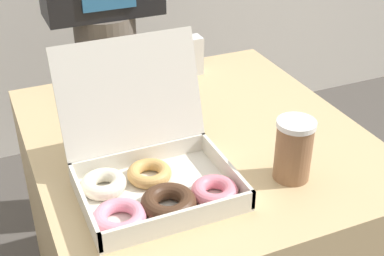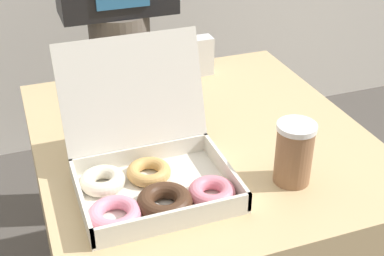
{
  "view_description": "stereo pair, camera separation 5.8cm",
  "coord_description": "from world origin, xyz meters",
  "px_view_note": "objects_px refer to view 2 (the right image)",
  "views": [
    {
      "loc": [
        -0.46,
        -1.04,
        1.42
      ],
      "look_at": [
        -0.08,
        -0.15,
        0.84
      ],
      "focal_mm": 50.0,
      "sensor_mm": 36.0,
      "label": 1
    },
    {
      "loc": [
        -0.41,
        -1.06,
        1.42
      ],
      "look_at": [
        -0.08,
        -0.15,
        0.84
      ],
      "focal_mm": 50.0,
      "sensor_mm": 36.0,
      "label": 2
    }
  ],
  "objects_px": {
    "coffee_cup": "(294,153)",
    "person_customer": "(117,2)",
    "napkin_holder": "(197,56)",
    "donut_box": "(149,175)"
  },
  "relations": [
    {
      "from": "donut_box",
      "to": "napkin_holder",
      "type": "relative_size",
      "value": 2.92
    },
    {
      "from": "coffee_cup",
      "to": "napkin_holder",
      "type": "relative_size",
      "value": 1.21
    },
    {
      "from": "coffee_cup",
      "to": "person_customer",
      "type": "height_order",
      "value": "person_customer"
    },
    {
      "from": "coffee_cup",
      "to": "person_customer",
      "type": "xyz_separation_m",
      "value": [
        -0.16,
        0.93,
        0.07
      ]
    },
    {
      "from": "donut_box",
      "to": "person_customer",
      "type": "height_order",
      "value": "person_customer"
    },
    {
      "from": "coffee_cup",
      "to": "person_customer",
      "type": "relative_size",
      "value": 0.09
    },
    {
      "from": "donut_box",
      "to": "napkin_holder",
      "type": "height_order",
      "value": "donut_box"
    },
    {
      "from": "coffee_cup",
      "to": "napkin_holder",
      "type": "bearing_deg",
      "value": 89.87
    },
    {
      "from": "napkin_holder",
      "to": "person_customer",
      "type": "distance_m",
      "value": 0.39
    },
    {
      "from": "napkin_holder",
      "to": "person_customer",
      "type": "bearing_deg",
      "value": 114.77
    }
  ]
}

